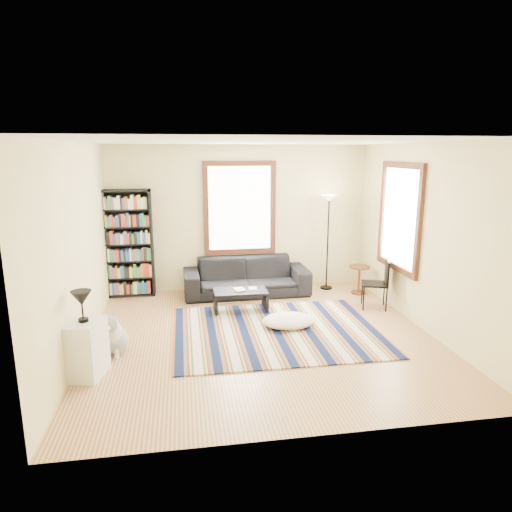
{
  "coord_description": "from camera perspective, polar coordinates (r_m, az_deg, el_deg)",
  "views": [
    {
      "loc": [
        -1.09,
        -6.24,
        2.67
      ],
      "look_at": [
        0.0,
        0.5,
        1.1
      ],
      "focal_mm": 32.0,
      "sensor_mm": 36.0,
      "label": 1
    }
  ],
  "objects": [
    {
      "name": "window_right",
      "position": [
        7.96,
        17.53,
        4.63
      ],
      "size": [
        0.06,
        1.2,
        1.6
      ],
      "primitive_type": "cube",
      "color": "white",
      "rests_on": "wall_right"
    },
    {
      "name": "wall_front",
      "position": [
        4.05,
        6.93,
        -5.42
      ],
      "size": [
        5.0,
        0.1,
        2.8
      ],
      "primitive_type": "cube",
      "color": "beige",
      "rests_on": "floor"
    },
    {
      "name": "table_lamp",
      "position": [
        5.77,
        -20.91,
        -5.9
      ],
      "size": [
        0.3,
        0.3,
        0.38
      ],
      "primitive_type": null,
      "rotation": [
        0.0,
        0.0,
        0.33
      ],
      "color": "black",
      "rests_on": "white_cabinet"
    },
    {
      "name": "rug",
      "position": [
        7.03,
        2.52,
        -9.31
      ],
      "size": [
        3.08,
        2.47,
        0.02
      ],
      "primitive_type": "cube",
      "color": "#0B1639",
      "rests_on": "floor"
    },
    {
      "name": "book_b",
      "position": [
        7.85,
        -0.92,
        -4.11
      ],
      "size": [
        0.16,
        0.21,
        0.01
      ],
      "primitive_type": "imported",
      "rotation": [
        0.0,
        0.0,
        -0.12
      ],
      "color": "beige",
      "rests_on": "coffee_table"
    },
    {
      "name": "floor_lamp",
      "position": [
        9.01,
        8.95,
        1.65
      ],
      "size": [
        0.36,
        0.36,
        1.86
      ],
      "primitive_type": null,
      "rotation": [
        0.0,
        0.0,
        -0.21
      ],
      "color": "black",
      "rests_on": "floor"
    },
    {
      "name": "floor",
      "position": [
        6.89,
        0.67,
        -10.29
      ],
      "size": [
        5.0,
        5.0,
        0.1
      ],
      "primitive_type": "cube",
      "color": "tan",
      "rests_on": "ground"
    },
    {
      "name": "ceiling",
      "position": [
        6.34,
        0.75,
        14.57
      ],
      "size": [
        5.0,
        5.0,
        0.1
      ],
      "primitive_type": "cube",
      "color": "white",
      "rests_on": "floor"
    },
    {
      "name": "wall_left",
      "position": [
        6.53,
        -21.91,
        0.79
      ],
      "size": [
        0.1,
        5.0,
        2.8
      ],
      "primitive_type": "cube",
      "color": "beige",
      "rests_on": "floor"
    },
    {
      "name": "coffee_table",
      "position": [
        7.84,
        -1.95,
        -5.58
      ],
      "size": [
        1.01,
        0.75,
        0.36
      ],
      "primitive_type": "cube",
      "rotation": [
        0.0,
        0.0,
        -0.31
      ],
      "color": "black",
      "rests_on": "floor"
    },
    {
      "name": "folding_chair",
      "position": [
        8.17,
        14.61,
        -3.4
      ],
      "size": [
        0.52,
        0.51,
        0.86
      ],
      "primitive_type": "cube",
      "rotation": [
        0.0,
        0.0,
        -0.32
      ],
      "color": "black",
      "rests_on": "floor"
    },
    {
      "name": "book_a",
      "position": [
        7.77,
        -2.7,
        -4.28
      ],
      "size": [
        0.26,
        0.21,
        0.02
      ],
      "primitive_type": "imported",
      "rotation": [
        0.0,
        0.0,
        0.16
      ],
      "color": "beige",
      "rests_on": "coffee_table"
    },
    {
      "name": "bookshelf",
      "position": [
        8.78,
        -15.68,
        1.5
      ],
      "size": [
        0.9,
        0.3,
        2.0
      ],
      "primitive_type": "cube",
      "color": "black",
      "rests_on": "floor"
    },
    {
      "name": "window_back",
      "position": [
        8.84,
        -2.05,
        5.99
      ],
      "size": [
        1.2,
        0.06,
        1.6
      ],
      "primitive_type": "cube",
      "color": "white",
      "rests_on": "wall_back"
    },
    {
      "name": "side_table",
      "position": [
        8.96,
        12.75,
        -2.92
      ],
      "size": [
        0.49,
        0.49,
        0.54
      ],
      "primitive_type": "cylinder",
      "rotation": [
        0.0,
        0.0,
        -0.26
      ],
      "color": "#4C2013",
      "rests_on": "floor"
    },
    {
      "name": "floor_cushion",
      "position": [
        7.17,
        4.1,
        -8.06
      ],
      "size": [
        0.93,
        0.78,
        0.21
      ],
      "primitive_type": "ellipsoid",
      "rotation": [
        0.0,
        0.0,
        -0.22
      ],
      "color": "beige",
      "rests_on": "floor"
    },
    {
      "name": "wall_back",
      "position": [
        8.95,
        -2.1,
        4.78
      ],
      "size": [
        5.0,
        0.1,
        2.8
      ],
      "primitive_type": "cube",
      "color": "beige",
      "rests_on": "floor"
    },
    {
      "name": "dog",
      "position": [
        6.5,
        -17.42,
        -8.98
      ],
      "size": [
        0.49,
        0.65,
        0.61
      ],
      "primitive_type": null,
      "rotation": [
        0.0,
        0.0,
        -0.09
      ],
      "color": "#ADADAD",
      "rests_on": "floor"
    },
    {
      "name": "sofa",
      "position": [
        8.69,
        -1.22,
        -2.59
      ],
      "size": [
        0.95,
        2.36,
        0.69
      ],
      "primitive_type": "imported",
      "rotation": [
        0.0,
        0.0,
        0.01
      ],
      "color": "black",
      "rests_on": "floor"
    },
    {
      "name": "white_cabinet",
      "position": [
        5.96,
        -20.49,
        -10.82
      ],
      "size": [
        0.49,
        0.58,
        0.7
      ],
      "primitive_type": "cube",
      "rotation": [
        0.0,
        0.0,
        -0.24
      ],
      "color": "silver",
      "rests_on": "floor"
    },
    {
      "name": "wall_right",
      "position": [
        7.34,
        20.75,
        2.13
      ],
      "size": [
        0.1,
        5.0,
        2.8
      ],
      "primitive_type": "cube",
      "color": "beige",
      "rests_on": "floor"
    }
  ]
}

